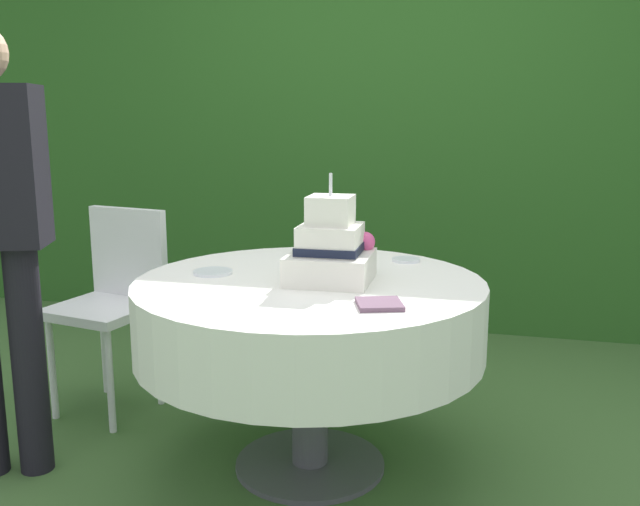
% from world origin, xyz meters
% --- Properties ---
extents(ground_plane, '(20.00, 20.00, 0.00)m').
position_xyz_m(ground_plane, '(0.00, 0.00, 0.00)').
color(ground_plane, '#3D602D').
extents(foliage_hedge, '(6.25, 0.69, 2.73)m').
position_xyz_m(foliage_hedge, '(0.00, 2.16, 1.37)').
color(foliage_hedge, '#28561E').
rests_on(foliage_hedge, ground_plane).
extents(cake_table, '(1.25, 1.25, 0.72)m').
position_xyz_m(cake_table, '(0.00, 0.00, 0.58)').
color(cake_table, '#4C4C51').
rests_on(cake_table, ground_plane).
extents(wedding_cake, '(0.29, 0.29, 0.38)m').
position_xyz_m(wedding_cake, '(0.08, 0.01, 0.83)').
color(wedding_cake, white).
rests_on(wedding_cake, cake_table).
extents(serving_plate_near, '(0.11, 0.11, 0.01)m').
position_xyz_m(serving_plate_near, '(0.29, 0.40, 0.73)').
color(serving_plate_near, white).
rests_on(serving_plate_near, cake_table).
extents(serving_plate_far, '(0.12, 0.12, 0.01)m').
position_xyz_m(serving_plate_far, '(-0.14, 0.47, 0.73)').
color(serving_plate_far, white).
rests_on(serving_plate_far, cake_table).
extents(serving_plate_left, '(0.14, 0.14, 0.01)m').
position_xyz_m(serving_plate_left, '(-0.37, 0.01, 0.73)').
color(serving_plate_left, white).
rests_on(serving_plate_left, cake_table).
extents(napkin_stack, '(0.17, 0.17, 0.01)m').
position_xyz_m(napkin_stack, '(0.30, -0.28, 0.73)').
color(napkin_stack, '#6B4C60').
rests_on(napkin_stack, cake_table).
extents(garden_chair, '(0.47, 0.47, 0.89)m').
position_xyz_m(garden_chair, '(-0.98, 0.34, 0.54)').
color(garden_chair, white).
rests_on(garden_chair, ground_plane).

